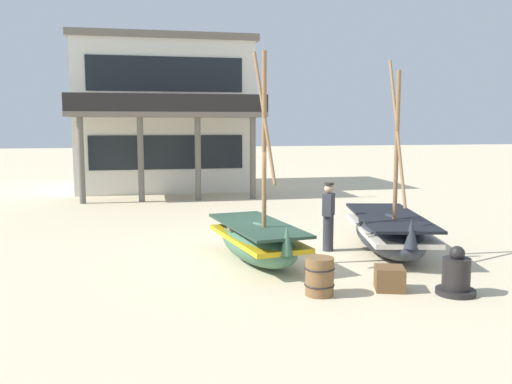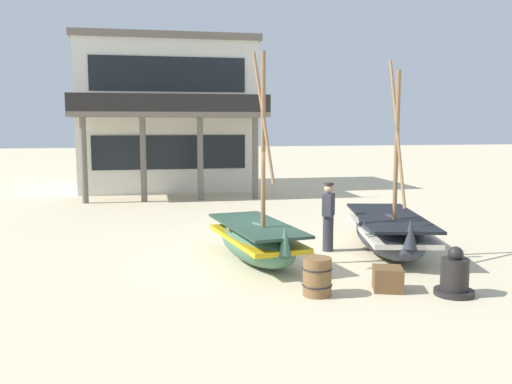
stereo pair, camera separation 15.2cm
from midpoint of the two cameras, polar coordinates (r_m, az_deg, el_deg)
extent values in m
plane|color=beige|center=(13.04, 1.18, -6.66)|extent=(120.00, 120.00, 0.00)
ellipsoid|color=#427056|center=(12.42, 0.38, -5.28)|extent=(1.78, 3.60, 0.87)
cube|color=gold|center=(12.40, 0.38, -4.79)|extent=(1.77, 3.46, 0.10)
cube|color=#243D2F|center=(12.34, 0.38, -3.46)|extent=(1.81, 3.54, 0.06)
cone|color=#427056|center=(10.84, 3.45, -5.02)|extent=(0.29, 0.29, 0.61)
cylinder|color=olive|center=(11.74, 1.13, 4.75)|extent=(0.10, 0.10, 4.02)
cylinder|color=olive|center=(11.73, 1.13, 7.91)|extent=(0.27, 1.26, 2.83)
cube|color=olive|center=(12.60, -0.03, -3.69)|extent=(1.20, 0.35, 0.06)
ellipsoid|color=#2D333D|center=(13.67, 13.98, -4.27)|extent=(2.27, 4.28, 0.91)
cube|color=silver|center=(13.65, 14.00, -3.80)|extent=(2.25, 4.13, 0.11)
cube|color=black|center=(13.60, 14.04, -2.54)|extent=(2.29, 4.21, 0.06)
cone|color=#2D333D|center=(11.73, 16.14, -4.18)|extent=(0.34, 0.34, 0.64)
cylinder|color=olive|center=(12.93, 14.75, 4.08)|extent=(0.10, 0.10, 3.67)
cylinder|color=olive|center=(12.91, 14.82, 6.21)|extent=(0.47, 1.88, 3.35)
cube|color=olive|center=(13.91, 13.75, -2.73)|extent=(1.37, 0.45, 0.06)
cylinder|color=#33333D|center=(13.55, 7.83, -4.29)|extent=(0.26, 0.26, 0.88)
cube|color=#383842|center=(13.43, 7.89, -1.32)|extent=(0.39, 0.42, 0.54)
sphere|color=tan|center=(13.38, 7.91, 0.34)|extent=(0.22, 0.22, 0.22)
cylinder|color=#2D2823|center=(13.36, 7.92, 0.85)|extent=(0.24, 0.24, 0.05)
cylinder|color=black|center=(10.81, 20.30, -9.77)|extent=(0.72, 0.72, 0.10)
cylinder|color=black|center=(10.72, 20.38, -8.03)|extent=(0.50, 0.50, 0.58)
sphere|color=black|center=(10.63, 20.47, -6.07)|extent=(0.28, 0.28, 0.28)
cylinder|color=brown|center=(10.13, 6.83, -8.74)|extent=(0.52, 0.52, 0.70)
torus|color=black|center=(10.09, 6.84, -7.90)|extent=(0.56, 0.56, 0.03)
torus|color=black|center=(10.17, 6.81, -9.58)|extent=(0.56, 0.56, 0.03)
cube|color=brown|center=(10.68, 13.97, -8.78)|extent=(0.67, 0.67, 0.44)
cube|color=silver|center=(27.24, -9.09, 7.61)|extent=(7.91, 5.97, 6.73)
cube|color=#70665B|center=(27.50, -9.24, 14.95)|extent=(8.23, 6.21, 0.30)
cube|color=black|center=(24.26, -8.77, 4.11)|extent=(6.65, 0.06, 1.48)
cube|color=black|center=(24.32, -8.92, 12.04)|extent=(6.65, 0.06, 1.48)
cube|color=#70665B|center=(23.00, -8.72, 7.96)|extent=(7.91, 2.52, 0.20)
cylinder|color=#666056|center=(22.28, -17.30, 3.17)|extent=(0.24, 0.24, 3.36)
cylinder|color=#666056|center=(22.15, -11.47, 3.32)|extent=(0.24, 0.24, 3.36)
cylinder|color=#666056|center=(22.24, -5.62, 3.45)|extent=(0.24, 0.24, 3.36)
cylinder|color=#666056|center=(22.57, 0.11, 3.54)|extent=(0.24, 0.24, 3.36)
cube|color=black|center=(21.81, -8.61, 9.20)|extent=(7.91, 0.08, 0.70)
camera|label=1|loc=(0.08, -89.68, 0.04)|focal=38.39mm
camera|label=2|loc=(0.08, 90.32, -0.04)|focal=38.39mm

